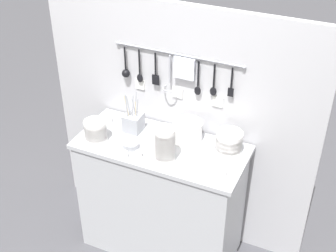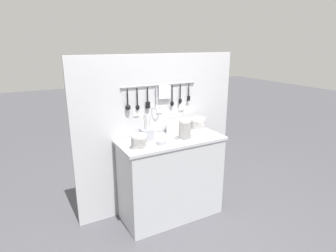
{
  "view_description": "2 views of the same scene",
  "coord_description": "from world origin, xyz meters",
  "px_view_note": "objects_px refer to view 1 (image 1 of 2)",
  "views": [
    {
      "loc": [
        1.05,
        -2.19,
        2.66
      ],
      "look_at": [
        0.06,
        -0.02,
        1.08
      ],
      "focal_mm": 50.0,
      "sensor_mm": 36.0,
      "label": 1
    },
    {
      "loc": [
        -1.35,
        -2.41,
        1.87
      ],
      "look_at": [
        -0.02,
        0.02,
        1.04
      ],
      "focal_mm": 30.0,
      "sensor_mm": 36.0,
      "label": 2
    }
  ],
  "objects_px": {
    "bowl_stack_tall_left": "(229,142)",
    "cup_centre": "(209,145)",
    "cup_by_caddy": "(148,159)",
    "cutlery_caddy": "(133,122)",
    "cup_beside_plates": "(109,119)",
    "cup_mid_row": "(196,157)",
    "cup_edge_near": "(124,155)",
    "plate_stack": "(187,131)",
    "bowl_stack_back_corner": "(96,131)",
    "cup_edge_far": "(223,174)",
    "bowl_stack_wide_centre": "(165,145)",
    "steel_mixing_bowl": "(131,145)",
    "cup_front_left": "(152,130)",
    "cup_front_right": "(106,115)",
    "cup_back_right": "(139,154)"
  },
  "relations": [
    {
      "from": "cup_mid_row",
      "to": "cup_edge_far",
      "type": "xyz_separation_m",
      "value": [
        0.2,
        -0.09,
        0.0
      ]
    },
    {
      "from": "bowl_stack_back_corner",
      "to": "cup_beside_plates",
      "type": "height_order",
      "value": "bowl_stack_back_corner"
    },
    {
      "from": "cup_mid_row",
      "to": "cup_front_right",
      "type": "height_order",
      "value": "same"
    },
    {
      "from": "cup_centre",
      "to": "cup_front_left",
      "type": "distance_m",
      "value": 0.4
    },
    {
      "from": "cutlery_caddy",
      "to": "cup_edge_far",
      "type": "relative_size",
      "value": 6.2
    },
    {
      "from": "cup_mid_row",
      "to": "cup_by_caddy",
      "type": "relative_size",
      "value": 1.0
    },
    {
      "from": "steel_mixing_bowl",
      "to": "cup_front_left",
      "type": "height_order",
      "value": "same"
    },
    {
      "from": "cup_edge_near",
      "to": "cup_front_right",
      "type": "bearing_deg",
      "value": 134.27
    },
    {
      "from": "cup_mid_row",
      "to": "cup_back_right",
      "type": "height_order",
      "value": "same"
    },
    {
      "from": "cup_beside_plates",
      "to": "cup_edge_far",
      "type": "distance_m",
      "value": 0.94
    },
    {
      "from": "cup_centre",
      "to": "cup_front_right",
      "type": "relative_size",
      "value": 1.0
    },
    {
      "from": "bowl_stack_tall_left",
      "to": "cup_edge_near",
      "type": "bearing_deg",
      "value": -150.22
    },
    {
      "from": "cup_mid_row",
      "to": "cup_edge_near",
      "type": "bearing_deg",
      "value": -158.16
    },
    {
      "from": "cup_by_caddy",
      "to": "cup_edge_near",
      "type": "bearing_deg",
      "value": -171.23
    },
    {
      "from": "bowl_stack_wide_centre",
      "to": "cup_edge_far",
      "type": "relative_size",
      "value": 5.13
    },
    {
      "from": "cutlery_caddy",
      "to": "cup_front_right",
      "type": "distance_m",
      "value": 0.26
    },
    {
      "from": "bowl_stack_wide_centre",
      "to": "cup_centre",
      "type": "distance_m",
      "value": 0.32
    },
    {
      "from": "cup_edge_near",
      "to": "cup_front_left",
      "type": "height_order",
      "value": "same"
    },
    {
      "from": "cup_by_caddy",
      "to": "cup_front_right",
      "type": "relative_size",
      "value": 1.0
    },
    {
      "from": "bowl_stack_tall_left",
      "to": "cup_back_right",
      "type": "xyz_separation_m",
      "value": [
        -0.49,
        -0.28,
        -0.05
      ]
    },
    {
      "from": "cup_mid_row",
      "to": "bowl_stack_wide_centre",
      "type": "bearing_deg",
      "value": -153.91
    },
    {
      "from": "bowl_stack_wide_centre",
      "to": "cup_edge_near",
      "type": "distance_m",
      "value": 0.27
    },
    {
      "from": "cup_beside_plates",
      "to": "cup_edge_far",
      "type": "height_order",
      "value": "same"
    },
    {
      "from": "cup_back_right",
      "to": "cup_front_left",
      "type": "height_order",
      "value": "same"
    },
    {
      "from": "cup_by_caddy",
      "to": "cup_front_right",
      "type": "xyz_separation_m",
      "value": [
        -0.49,
        0.33,
        0.0
      ]
    },
    {
      "from": "bowl_stack_tall_left",
      "to": "cup_mid_row",
      "type": "height_order",
      "value": "bowl_stack_tall_left"
    },
    {
      "from": "cup_beside_plates",
      "to": "cup_mid_row",
      "type": "bearing_deg",
      "value": -11.65
    },
    {
      "from": "bowl_stack_wide_centre",
      "to": "cup_back_right",
      "type": "bearing_deg",
      "value": -165.73
    },
    {
      "from": "bowl_stack_tall_left",
      "to": "cup_beside_plates",
      "type": "height_order",
      "value": "bowl_stack_tall_left"
    },
    {
      "from": "plate_stack",
      "to": "bowl_stack_tall_left",
      "type": "bearing_deg",
      "value": -3.31
    },
    {
      "from": "bowl_stack_back_corner",
      "to": "cup_edge_far",
      "type": "height_order",
      "value": "bowl_stack_back_corner"
    },
    {
      "from": "bowl_stack_tall_left",
      "to": "cup_edge_near",
      "type": "height_order",
      "value": "bowl_stack_tall_left"
    },
    {
      "from": "cup_front_right",
      "to": "cup_edge_near",
      "type": "bearing_deg",
      "value": -45.73
    },
    {
      "from": "plate_stack",
      "to": "cup_front_right",
      "type": "height_order",
      "value": "plate_stack"
    },
    {
      "from": "bowl_stack_tall_left",
      "to": "cutlery_caddy",
      "type": "height_order",
      "value": "cutlery_caddy"
    },
    {
      "from": "bowl_stack_tall_left",
      "to": "cup_centre",
      "type": "xyz_separation_m",
      "value": [
        -0.13,
        -0.01,
        -0.05
      ]
    },
    {
      "from": "cup_mid_row",
      "to": "cup_front_left",
      "type": "bearing_deg",
      "value": 158.51
    },
    {
      "from": "cup_beside_plates",
      "to": "cup_edge_near",
      "type": "xyz_separation_m",
      "value": [
        0.29,
        -0.31,
        0.0
      ]
    },
    {
      "from": "steel_mixing_bowl",
      "to": "cup_centre",
      "type": "relative_size",
      "value": 2.3
    },
    {
      "from": "cup_mid_row",
      "to": "bowl_stack_tall_left",
      "type": "bearing_deg",
      "value": 45.98
    },
    {
      "from": "bowl_stack_back_corner",
      "to": "cup_edge_far",
      "type": "bearing_deg",
      "value": -0.7
    },
    {
      "from": "bowl_stack_back_corner",
      "to": "bowl_stack_wide_centre",
      "type": "xyz_separation_m",
      "value": [
        0.5,
        -0.01,
        0.04
      ]
    },
    {
      "from": "bowl_stack_back_corner",
      "to": "cup_beside_plates",
      "type": "bearing_deg",
      "value": 99.05
    },
    {
      "from": "cutlery_caddy",
      "to": "cup_edge_far",
      "type": "xyz_separation_m",
      "value": [
        0.7,
        -0.21,
        -0.04
      ]
    },
    {
      "from": "bowl_stack_tall_left",
      "to": "cup_front_right",
      "type": "relative_size",
      "value": 3.73
    },
    {
      "from": "cup_by_caddy",
      "to": "cutlery_caddy",
      "type": "bearing_deg",
      "value": 132.15
    },
    {
      "from": "bowl_stack_wide_centre",
      "to": "cup_edge_far",
      "type": "height_order",
      "value": "bowl_stack_wide_centre"
    },
    {
      "from": "cup_edge_far",
      "to": "bowl_stack_tall_left",
      "type": "bearing_deg",
      "value": 100.96
    },
    {
      "from": "cup_front_right",
      "to": "bowl_stack_back_corner",
      "type": "bearing_deg",
      "value": -72.27
    },
    {
      "from": "bowl_stack_back_corner",
      "to": "cup_back_right",
      "type": "xyz_separation_m",
      "value": [
        0.34,
        -0.05,
        -0.05
      ]
    }
  ]
}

